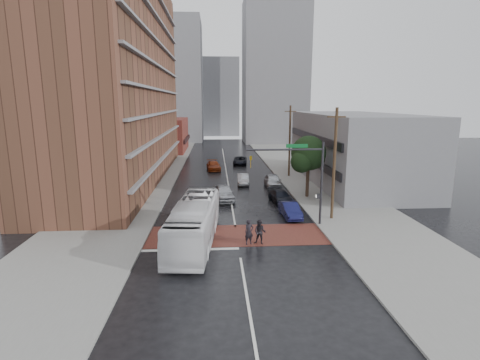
{
  "coord_description": "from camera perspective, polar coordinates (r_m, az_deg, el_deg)",
  "views": [
    {
      "loc": [
        -1.61,
        -27.82,
        10.41
      ],
      "look_at": [
        0.58,
        5.34,
        3.5
      ],
      "focal_mm": 28.0,
      "sensor_mm": 36.0,
      "label": 1
    }
  ],
  "objects": [
    {
      "name": "storefront_west",
      "position": [
        82.76,
        -11.06,
        6.74
      ],
      "size": [
        8.0,
        16.0,
        7.0
      ],
      "primitive_type": "cube",
      "color": "brown",
      "rests_on": "ground"
    },
    {
      "name": "street_tree",
      "position": [
        41.51,
        10.4,
        3.69
      ],
      "size": [
        4.2,
        4.1,
        6.9
      ],
      "color": "#332319",
      "rests_on": "ground"
    },
    {
      "name": "sidewalk_east",
      "position": [
        55.39,
        9.98,
        0.81
      ],
      "size": [
        9.0,
        90.0,
        0.15
      ],
      "primitive_type": "cube",
      "color": "gray",
      "rests_on": "ground"
    },
    {
      "name": "signal_mast",
      "position": [
        31.73,
        9.88,
        1.26
      ],
      "size": [
        6.5,
        0.3,
        7.2
      ],
      "color": "#2D2D33",
      "rests_on": "ground"
    },
    {
      "name": "car_parked_mid",
      "position": [
        39.64,
        6.23,
        -2.57
      ],
      "size": [
        2.46,
        4.71,
        1.3
      ],
      "primitive_type": "imported",
      "rotation": [
        0.0,
        0.0,
        0.15
      ],
      "color": "black",
      "rests_on": "ground"
    },
    {
      "name": "car_travel_c",
      "position": [
        58.62,
        -4.05,
        2.19
      ],
      "size": [
        2.44,
        5.03,
        1.41
      ],
      "primitive_type": "imported",
      "rotation": [
        0.0,
        0.0,
        0.1
      ],
      "color": "maroon",
      "rests_on": "ground"
    },
    {
      "name": "suv_travel",
      "position": [
        63.9,
        -0.0,
        2.98
      ],
      "size": [
        2.72,
        5.02,
        1.34
      ],
      "primitive_type": "imported",
      "rotation": [
        0.0,
        0.0,
        -0.11
      ],
      "color": "black",
      "rests_on": "ground"
    },
    {
      "name": "car_travel_b",
      "position": [
        48.29,
        0.47,
        0.11
      ],
      "size": [
        1.59,
        4.15,
        1.35
      ],
      "primitive_type": "imported",
      "rotation": [
        0.0,
        0.0,
        -0.04
      ],
      "color": "#A0A2A7",
      "rests_on": "ground"
    },
    {
      "name": "distant_tower_east",
      "position": [
        101.31,
        5.29,
        15.99
      ],
      "size": [
        16.0,
        14.0,
        36.0
      ],
      "primitive_type": "cube",
      "color": "gray",
      "rests_on": "ground"
    },
    {
      "name": "sidewalk_west",
      "position": [
        54.72,
        -14.13,
        0.5
      ],
      "size": [
        9.0,
        90.0,
        0.15
      ],
      "primitive_type": "cube",
      "color": "gray",
      "rests_on": "ground"
    },
    {
      "name": "crosswalk",
      "position": [
        30.21,
        -0.5,
        -8.39
      ],
      "size": [
        14.0,
        5.0,
        0.02
      ],
      "primitive_type": "cube",
      "color": "maroon",
      "rests_on": "ground"
    },
    {
      "name": "pedestrian_a",
      "position": [
        28.06,
        1.38,
        -7.92
      ],
      "size": [
        0.83,
        0.69,
        1.93
      ],
      "primitive_type": "imported",
      "rotation": [
        0.0,
        0.0,
        0.39
      ],
      "color": "black",
      "rests_on": "ground"
    },
    {
      "name": "utility_pole_near",
      "position": [
        33.89,
        14.17,
        2.44
      ],
      "size": [
        1.6,
        0.26,
        10.0
      ],
      "color": "#473321",
      "rests_on": "ground"
    },
    {
      "name": "distant_tower_west",
      "position": [
        106.69,
        -10.8,
        14.55
      ],
      "size": [
        18.0,
        16.0,
        32.0
      ],
      "primitive_type": "cube",
      "color": "gray",
      "rests_on": "ground"
    },
    {
      "name": "ground",
      "position": [
        29.74,
        -0.45,
        -8.74
      ],
      "size": [
        160.0,
        160.0,
        0.0
      ],
      "primitive_type": "plane",
      "color": "black",
      "rests_on": "ground"
    },
    {
      "name": "transit_bus",
      "position": [
        28.23,
        -6.99,
        -6.46
      ],
      "size": [
        3.79,
        11.91,
        3.26
      ],
      "primitive_type": "imported",
      "rotation": [
        0.0,
        0.0,
        -0.09
      ],
      "color": "white",
      "rests_on": "ground"
    },
    {
      "name": "utility_pole_far",
      "position": [
        53.11,
        7.58,
        5.95
      ],
      "size": [
        1.6,
        0.26,
        10.0
      ],
      "color": "#473321",
      "rests_on": "ground"
    },
    {
      "name": "distant_tower_center",
      "position": [
        122.84,
        -3.11,
        12.47
      ],
      "size": [
        12.0,
        10.0,
        24.0
      ],
      "primitive_type": "cube",
      "color": "gray",
      "rests_on": "ground"
    },
    {
      "name": "car_travel_a",
      "position": [
        40.51,
        -2.52,
        -1.94
      ],
      "size": [
        2.59,
        5.09,
        1.66
      ],
      "primitive_type": "imported",
      "rotation": [
        0.0,
        0.0,
        0.13
      ],
      "color": "#AAADB2",
      "rests_on": "ground"
    },
    {
      "name": "apartment_block",
      "position": [
        53.4,
        -17.82,
        15.06
      ],
      "size": [
        10.0,
        44.0,
        28.0
      ],
      "primitive_type": "cube",
      "color": "brown",
      "rests_on": "ground"
    },
    {
      "name": "pedestrian_b",
      "position": [
        28.15,
        3.06,
        -7.93
      ],
      "size": [
        1.11,
        1.0,
        1.87
      ],
      "primitive_type": "imported",
      "rotation": [
        0.0,
        0.0,
        -0.38
      ],
      "color": "black",
      "rests_on": "ground"
    },
    {
      "name": "car_parked_far",
      "position": [
        46.8,
        5.04,
        -0.13
      ],
      "size": [
        1.97,
        4.81,
        1.63
      ],
      "primitive_type": "imported",
      "rotation": [
        0.0,
        0.0,
        -0.01
      ],
      "color": "#B2B6BA",
      "rests_on": "ground"
    },
    {
      "name": "car_parked_near",
      "position": [
        34.87,
        7.66,
        -4.57
      ],
      "size": [
        1.66,
        4.19,
        1.36
      ],
      "primitive_type": "imported",
      "rotation": [
        0.0,
        0.0,
        0.06
      ],
      "color": "#131544",
      "rests_on": "ground"
    },
    {
      "name": "building_east",
      "position": [
        51.47,
        16.9,
        4.65
      ],
      "size": [
        11.0,
        26.0,
        9.0
      ],
      "primitive_type": "cube",
      "color": "gray",
      "rests_on": "ground"
    }
  ]
}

